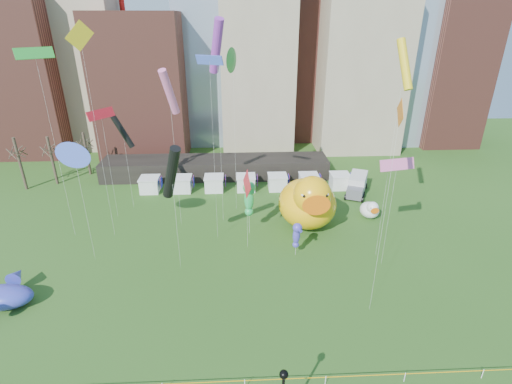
{
  "coord_description": "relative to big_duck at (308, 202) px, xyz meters",
  "views": [
    {
      "loc": [
        -0.15,
        -19.88,
        25.03
      ],
      "look_at": [
        1.26,
        8.69,
        12.0
      ],
      "focal_mm": 27.0,
      "sensor_mm": 36.0,
      "label": 1
    }
  ],
  "objects": [
    {
      "name": "kite_11",
      "position": [
        -29.54,
        -0.74,
        17.94
      ],
      "size": [
        3.21,
        2.74,
        22.22
      ],
      "color": "silver",
      "rests_on": "ground"
    },
    {
      "name": "bare_trees",
      "position": [
        -38.83,
        16.72,
        0.41
      ],
      "size": [
        8.44,
        6.44,
        8.5
      ],
      "color": "#382B21",
      "rests_on": "ground"
    },
    {
      "name": "vendor_tents",
      "position": [
        -7.64,
        12.18,
        -2.5
      ],
      "size": [
        33.24,
        2.8,
        2.4
      ],
      "color": "white",
      "rests_on": "ground"
    },
    {
      "name": "kite_2",
      "position": [
        -15.39,
        -8.15,
        7.48
      ],
      "size": [
        2.98,
        3.51,
        14.15
      ],
      "color": "silver",
      "rests_on": "ground"
    },
    {
      "name": "whale_inflatable",
      "position": [
        -31.2,
        -13.63,
        -2.47
      ],
      "size": [
        5.68,
        7.23,
        2.47
      ],
      "rotation": [
        0.0,
        0.0,
        0.03
      ],
      "color": "#463DA7",
      "rests_on": "ground"
    },
    {
      "name": "small_duck",
      "position": [
        8.97,
        1.99,
        -2.37
      ],
      "size": [
        2.62,
        3.51,
        2.69
      ],
      "rotation": [
        0.0,
        0.0,
        0.02
      ],
      "color": "white",
      "rests_on": "ground"
    },
    {
      "name": "pavilion",
      "position": [
        -12.66,
        18.18,
        -2.0
      ],
      "size": [
        38.0,
        6.0,
        3.2
      ],
      "primitive_type": "cube",
      "color": "black",
      "rests_on": "ground"
    },
    {
      "name": "seahorse_purple",
      "position": [
        -2.42,
        -6.62,
        -0.72
      ],
      "size": [
        1.37,
        1.54,
        4.21
      ],
      "rotation": [
        0.0,
        0.0,
        0.35
      ],
      "color": "silver",
      "rests_on": "ground"
    },
    {
      "name": "kite_13",
      "position": [
        -25.3,
        -6.15,
        8.84
      ],
      "size": [
        2.74,
        1.14,
        13.83
      ],
      "color": "silver",
      "rests_on": "ground"
    },
    {
      "name": "kite_0",
      "position": [
        -25.6,
        4.25,
        10.5
      ],
      "size": [
        2.54,
        3.53,
        14.74
      ],
      "color": "silver",
      "rests_on": "ground"
    },
    {
      "name": "kite_5",
      "position": [
        -11.54,
        -2.25,
        17.29
      ],
      "size": [
        2.95,
        1.94,
        21.52
      ],
      "color": "silver",
      "rests_on": "ground"
    },
    {
      "name": "skyline",
      "position": [
        -6.41,
        37.24,
        17.84
      ],
      "size": [
        101.0,
        23.0,
        68.0
      ],
      "color": "brown",
      "rests_on": "ground"
    },
    {
      "name": "seahorse_green",
      "position": [
        -7.58,
        -1.48,
        1.66
      ],
      "size": [
        1.88,
        2.16,
        7.16
      ],
      "rotation": [
        0.0,
        0.0,
        0.26
      ],
      "color": "silver",
      "rests_on": "ground"
    },
    {
      "name": "box_truck",
      "position": [
        9.55,
        10.17,
        -2.16
      ],
      "size": [
        4.77,
        7.01,
        2.81
      ],
      "rotation": [
        0.0,
        0.0,
        -0.4
      ],
      "color": "silver",
      "rests_on": "ground"
    },
    {
      "name": "kite_4",
      "position": [
        6.88,
        -6.91,
        17.39
      ],
      "size": [
        1.62,
        2.85,
        23.35
      ],
      "color": "silver",
      "rests_on": "ground"
    },
    {
      "name": "kite_9",
      "position": [
        -16.55,
        1.67,
        13.57
      ],
      "size": [
        1.98,
        3.37,
        19.95
      ],
      "color": "silver",
      "rests_on": "ground"
    },
    {
      "name": "kite_7",
      "position": [
        -10.96,
        2.05,
        18.47
      ],
      "size": [
        2.3,
        3.73,
        25.14
      ],
      "color": "silver",
      "rests_on": "ground"
    },
    {
      "name": "kite_10",
      "position": [
        -24.1,
        7.04,
        7.5
      ],
      "size": [
        2.69,
        0.8,
        13.4
      ],
      "color": "silver",
      "rests_on": "ground"
    },
    {
      "name": "caution_tape",
      "position": [
        -8.66,
        -23.82,
        -2.92
      ],
      "size": [
        50.0,
        0.06,
        0.9
      ],
      "color": "white",
      "rests_on": "ground"
    },
    {
      "name": "kite_12",
      "position": [
        -24.6,
        -0.87,
        19.21
      ],
      "size": [
        2.35,
        1.95,
        24.82
      ],
      "color": "silver",
      "rests_on": "ground"
    },
    {
      "name": "kite_8",
      "position": [
        -7.89,
        -4.51,
        4.47
      ],
      "size": [
        0.78,
        3.71,
        10.0
      ],
      "color": "silver",
      "rests_on": "ground"
    },
    {
      "name": "kite_3",
      "position": [
        -9.2,
        5.73,
        16.62
      ],
      "size": [
        1.16,
        3.0,
        21.74
      ],
      "color": "silver",
      "rests_on": "ground"
    },
    {
      "name": "big_duck",
      "position": [
        0.0,
        0.0,
        0.0
      ],
      "size": [
        7.52,
        10.16,
        7.85
      ],
      "rotation": [
        0.0,
        0.0,
        0.01
      ],
      "color": "#FFB40D",
      "rests_on": "ground"
    },
    {
      "name": "kite_6",
      "position": [
        3.27,
        -15.89,
        14.33
      ],
      "size": [
        0.34,
        2.1,
        19.62
      ],
      "color": "silver",
      "rests_on": "ground"
    },
    {
      "name": "kite_1",
      "position": [
        6.92,
        -8.66,
        8.1
      ],
      "size": [
        3.77,
        1.27,
        12.31
      ],
      "color": "silver",
      "rests_on": "ground"
    }
  ]
}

